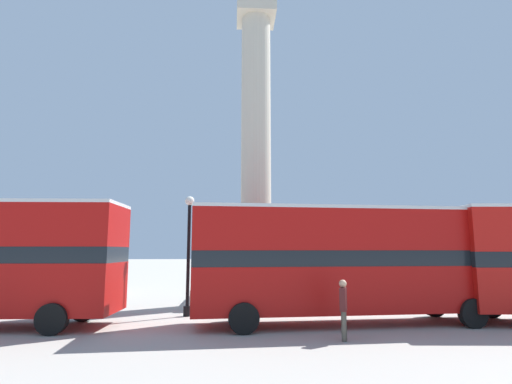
% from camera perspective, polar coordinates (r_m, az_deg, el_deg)
% --- Properties ---
extents(ground_plane, '(200.00, 200.00, 0.00)m').
position_cam_1_polar(ground_plane, '(21.52, 0.00, -15.43)').
color(ground_plane, '#ADA89E').
extents(monument_column, '(6.22, 6.22, 17.75)m').
position_cam_1_polar(monument_column, '(21.46, 0.00, -2.59)').
color(monument_column, '#BCB29E').
rests_on(monument_column, ground_plane).
extents(bus_c, '(11.59, 3.36, 4.24)m').
position_cam_1_polar(bus_c, '(15.38, 13.04, -9.30)').
color(bus_c, '#A80F0C').
rests_on(bus_c, ground_plane).
extents(equestrian_statue, '(3.83, 3.33, 5.62)m').
position_cam_1_polar(equestrian_statue, '(27.28, -23.65, -9.97)').
color(equestrian_statue, '#BCB29E').
rests_on(equestrian_statue, ground_plane).
extents(street_lamp, '(0.39, 0.39, 4.94)m').
position_cam_1_polar(street_lamp, '(17.05, -9.62, -8.29)').
color(street_lamp, black).
rests_on(street_lamp, ground_plane).
extents(pedestrian_near_lamp, '(0.34, 0.50, 1.78)m').
position_cam_1_polar(pedestrian_near_lamp, '(12.77, 12.38, -15.57)').
color(pedestrian_near_lamp, '#4C473D').
rests_on(pedestrian_near_lamp, ground_plane).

